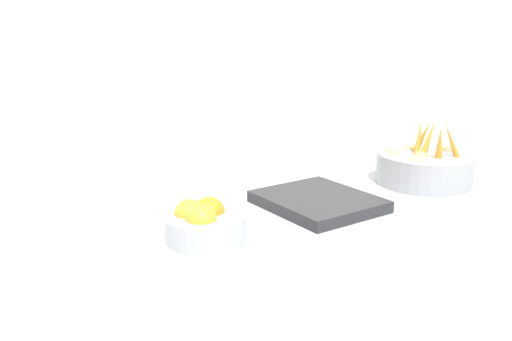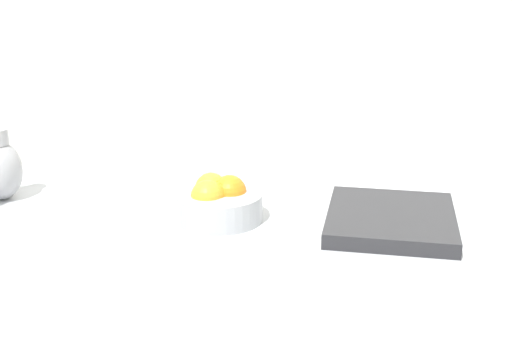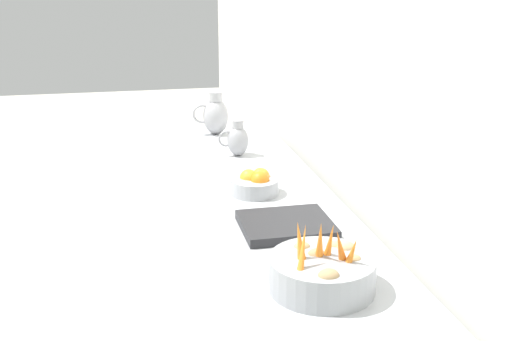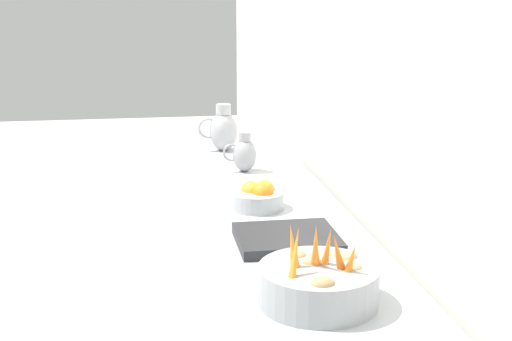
# 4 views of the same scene
# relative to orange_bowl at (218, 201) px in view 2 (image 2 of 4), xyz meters

# --- Properties ---
(orange_bowl) EXTENTS (0.21, 0.21, 0.11)m
(orange_bowl) POSITION_rel_orange_bowl_xyz_m (0.00, 0.00, 0.00)
(orange_bowl) COLOR #9EA0A5
(orange_bowl) RESTS_ON prep_counter
(metal_pitcher_short) EXTENTS (0.16, 0.11, 0.19)m
(metal_pitcher_short) POSITION_rel_orange_bowl_xyz_m (-0.03, -0.60, 0.04)
(metal_pitcher_short) COLOR #939399
(metal_pitcher_short) RESTS_ON prep_counter
(counter_sink_basin) EXTENTS (0.34, 0.30, 0.04)m
(counter_sink_basin) POSITION_rel_orange_bowl_xyz_m (-0.03, 0.42, -0.03)
(counter_sink_basin) COLOR #232326
(counter_sink_basin) RESTS_ON prep_counter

